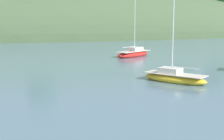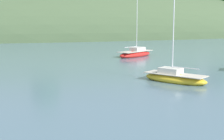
# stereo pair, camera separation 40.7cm
# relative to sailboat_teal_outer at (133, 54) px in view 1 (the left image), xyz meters

# --- Properties ---
(far_shoreline_hill) EXTENTS (150.00, 36.00, 33.85)m
(far_shoreline_hill) POSITION_rel_sailboat_teal_outer_xyz_m (14.62, 51.09, -0.29)
(far_shoreline_hill) COLOR #425638
(far_shoreline_hill) RESTS_ON ground
(sailboat_teal_outer) EXTENTS (7.06, 5.29, 8.83)m
(sailboat_teal_outer) POSITION_rel_sailboat_teal_outer_xyz_m (0.00, 0.00, 0.00)
(sailboat_teal_outer) COLOR red
(sailboat_teal_outer) RESTS_ON ground
(sailboat_black_sloop) EXTENTS (4.84, 6.17, 7.61)m
(sailboat_black_sloop) POSITION_rel_sailboat_teal_outer_xyz_m (-4.96, -19.83, -0.04)
(sailboat_black_sloop) COLOR gold
(sailboat_black_sloop) RESTS_ON ground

